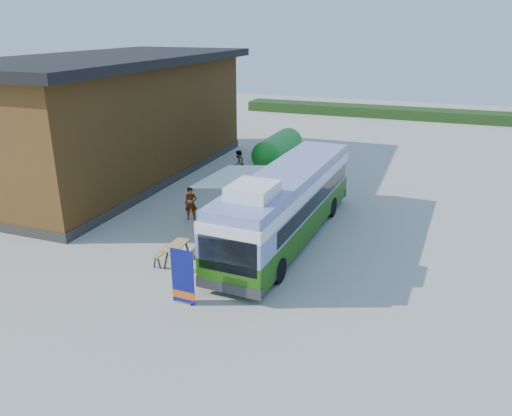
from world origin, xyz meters
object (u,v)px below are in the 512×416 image
at_px(banner, 183,282).
at_px(picnic_table, 177,250).
at_px(bus, 287,202).
at_px(person_b, 238,164).
at_px(slurry_tanker, 278,149).
at_px(person_a, 191,204).

xyz_separation_m(banner, picnic_table, (-1.70, 2.61, -0.19)).
xyz_separation_m(bus, person_b, (-5.65, 8.02, -0.87)).
bearing_deg(banner, picnic_table, 126.00).
relative_size(picnic_table, slurry_tanker, 0.24).
height_order(bus, person_a, bus).
bearing_deg(person_b, slurry_tanker, 152.92).
height_order(picnic_table, person_a, person_a).
xyz_separation_m(bus, slurry_tanker, (-3.92, 10.77, -0.38)).
relative_size(picnic_table, person_b, 0.88).
height_order(picnic_table, person_b, person_b).
relative_size(person_b, slurry_tanker, 0.28).
relative_size(bus, slurry_tanker, 1.85).
height_order(person_a, slurry_tanker, slurry_tanker).
bearing_deg(person_a, bus, -34.20).
distance_m(banner, picnic_table, 3.12).
distance_m(banner, slurry_tanker, 17.55).
distance_m(banner, person_a, 8.06).
xyz_separation_m(banner, slurry_tanker, (-2.23, 17.40, 0.55)).
xyz_separation_m(bus, banner, (-1.70, -6.63, -0.93)).
height_order(person_b, slurry_tanker, slurry_tanker).
relative_size(bus, banner, 5.88).
xyz_separation_m(bus, person_a, (-5.18, 0.64, -0.94)).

